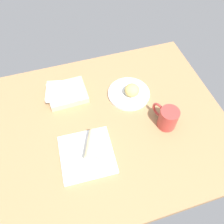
{
  "coord_description": "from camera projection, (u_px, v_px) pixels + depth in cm",
  "views": [
    {
      "loc": [
        -15.59,
        -55.25,
        95.09
      ],
      "look_at": [
        2.47,
        3.42,
        7.0
      ],
      "focal_mm": 36.8,
      "sensor_mm": 36.0,
      "label": 1
    }
  ],
  "objects": [
    {
      "name": "dining_table",
      "position": [
        109.0,
        125.0,
        1.09
      ],
      "size": [
        110.0,
        90.0,
        4.0
      ],
      "primitive_type": "cube",
      "color": "#9E754C",
      "rests_on": "ground"
    },
    {
      "name": "round_plate",
      "position": [
        129.0,
        94.0,
        1.17
      ],
      "size": [
        21.14,
        21.14,
        1.4
      ],
      "primitive_type": "cylinder",
      "color": "white",
      "rests_on": "dining_table"
    },
    {
      "name": "scone_pastry",
      "position": [
        132.0,
        90.0,
        1.13
      ],
      "size": [
        8.58,
        8.54,
        6.04
      ],
      "primitive_type": "ellipsoid",
      "rotation": [
        0.0,
        0.0,
        3.31
      ],
      "color": "tan",
      "rests_on": "round_plate"
    },
    {
      "name": "square_plate",
      "position": [
        87.0,
        154.0,
        0.97
      ],
      "size": [
        23.24,
        23.24,
        1.6
      ],
      "primitive_type": "cube",
      "rotation": [
        0.0,
        0.0,
        -0.05
      ],
      "color": "white",
      "rests_on": "dining_table"
    },
    {
      "name": "sauce_cup",
      "position": [
        76.0,
        159.0,
        0.94
      ],
      "size": [
        4.89,
        4.89,
        2.21
      ],
      "color": "silver",
      "rests_on": "square_plate"
    },
    {
      "name": "breakfast_wrap",
      "position": [
        94.0,
        145.0,
        0.95
      ],
      "size": [
        11.03,
        13.99,
        6.74
      ],
      "primitive_type": "cylinder",
      "rotation": [
        1.57,
        0.0,
        2.74
      ],
      "color": "beige",
      "rests_on": "square_plate"
    },
    {
      "name": "book_stack",
      "position": [
        66.0,
        93.0,
        1.15
      ],
      "size": [
        20.52,
        16.52,
        5.54
      ],
      "color": "beige",
      "rests_on": "dining_table"
    },
    {
      "name": "coffee_mug",
      "position": [
        167.0,
        118.0,
        1.03
      ],
      "size": [
        8.51,
        13.54,
        10.48
      ],
      "color": "#B23833",
      "rests_on": "dining_table"
    }
  ]
}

